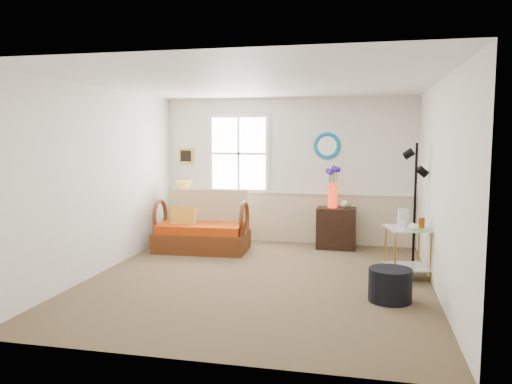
% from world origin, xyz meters
% --- Properties ---
extents(floor, '(4.50, 5.00, 0.01)m').
position_xyz_m(floor, '(0.00, 0.00, 0.00)').
color(floor, brown).
rests_on(floor, ground).
extents(ceiling, '(4.50, 5.00, 0.01)m').
position_xyz_m(ceiling, '(0.00, 0.00, 2.60)').
color(ceiling, white).
rests_on(ceiling, walls).
extents(walls, '(4.51, 5.01, 2.60)m').
position_xyz_m(walls, '(0.00, 0.00, 1.30)').
color(walls, silver).
rests_on(walls, floor).
extents(wainscot, '(4.46, 0.02, 0.90)m').
position_xyz_m(wainscot, '(0.00, 2.48, 0.45)').
color(wainscot, '#C1B08A').
rests_on(wainscot, walls).
extents(chair_rail, '(4.46, 0.04, 0.06)m').
position_xyz_m(chair_rail, '(0.00, 2.47, 0.92)').
color(chair_rail, white).
rests_on(chair_rail, walls).
extents(window, '(1.14, 0.06, 1.44)m').
position_xyz_m(window, '(-0.90, 2.47, 1.60)').
color(window, white).
rests_on(window, walls).
extents(picture, '(0.28, 0.03, 0.28)m').
position_xyz_m(picture, '(-1.92, 2.48, 1.55)').
color(picture, '#AF8628').
rests_on(picture, walls).
extents(mirror, '(0.47, 0.07, 0.47)m').
position_xyz_m(mirror, '(0.70, 2.48, 1.75)').
color(mirror, '#0E8CBE').
rests_on(mirror, walls).
extents(loveseat, '(1.55, 0.93, 0.99)m').
position_xyz_m(loveseat, '(-1.29, 1.49, 0.50)').
color(loveseat, '#55210B').
rests_on(loveseat, floor).
extents(throw_pillow, '(0.43, 0.11, 0.43)m').
position_xyz_m(throw_pillow, '(-1.58, 1.39, 0.54)').
color(throw_pillow, '#BD611B').
rests_on(throw_pillow, loveseat).
extents(lamp_stand, '(0.42, 0.42, 0.57)m').
position_xyz_m(lamp_stand, '(-1.80, 2.01, 0.29)').
color(lamp_stand, black).
rests_on(lamp_stand, floor).
extents(table_lamp, '(0.41, 0.41, 0.55)m').
position_xyz_m(table_lamp, '(-1.79, 2.01, 0.85)').
color(table_lamp, gold).
rests_on(table_lamp, lamp_stand).
extents(potted_plant, '(0.32, 0.34, 0.25)m').
position_xyz_m(potted_plant, '(-1.67, 2.03, 0.70)').
color(potted_plant, '#437634').
rests_on(potted_plant, lamp_stand).
extents(cabinet, '(0.66, 0.43, 0.70)m').
position_xyz_m(cabinet, '(0.90, 2.15, 0.35)').
color(cabinet, black).
rests_on(cabinet, floor).
extents(flower_vase, '(0.27, 0.27, 0.70)m').
position_xyz_m(flower_vase, '(0.83, 2.16, 1.05)').
color(flower_vase, red).
rests_on(flower_vase, cabinet).
extents(side_table, '(0.66, 0.66, 0.69)m').
position_xyz_m(side_table, '(1.95, 0.52, 0.35)').
color(side_table, '#A1742A').
rests_on(side_table, floor).
extents(tabletop_items, '(0.54, 0.54, 0.25)m').
position_xyz_m(tabletop_items, '(2.00, 0.51, 0.82)').
color(tabletop_items, silver).
rests_on(tabletop_items, side_table).
extents(floor_lamp, '(0.30, 0.30, 1.82)m').
position_xyz_m(floor_lamp, '(2.07, 0.97, 0.91)').
color(floor_lamp, black).
rests_on(floor_lamp, floor).
extents(ottoman, '(0.53, 0.53, 0.38)m').
position_xyz_m(ottoman, '(1.68, -0.52, 0.19)').
color(ottoman, black).
rests_on(ottoman, floor).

